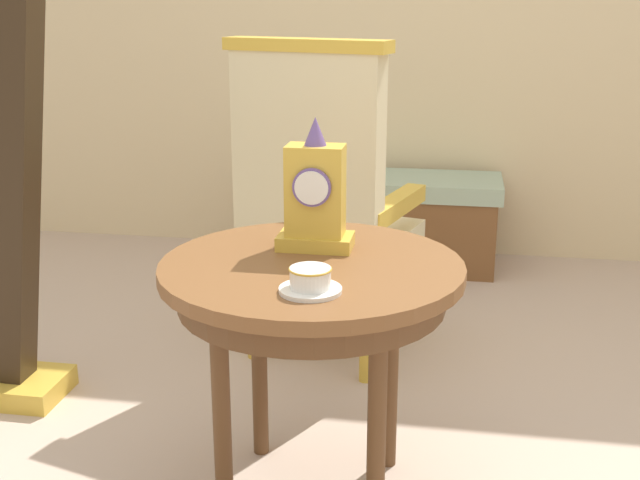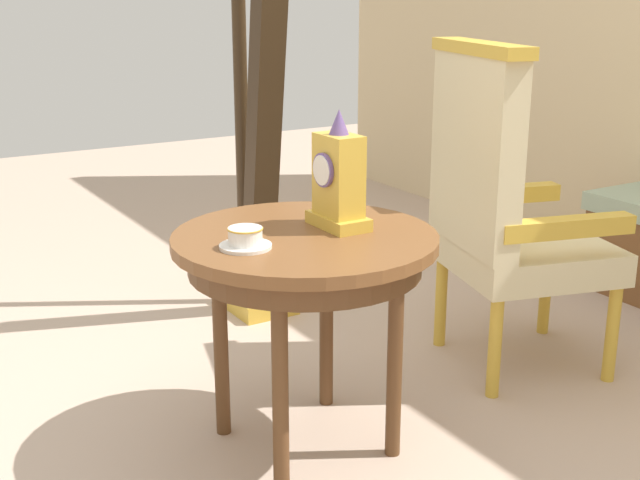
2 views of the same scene
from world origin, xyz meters
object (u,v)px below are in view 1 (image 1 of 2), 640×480
teacup_left (310,281)px  window_bench (382,220)px  side_table (312,292)px  armchair (322,199)px  harp (2,188)px  mantel_clock (315,197)px

teacup_left → window_bench: teacup_left is taller
side_table → armchair: size_ratio=0.65×
harp → window_bench: bearing=57.1°
mantel_clock → armchair: bearing=98.3°
mantel_clock → window_bench: mantel_clock is taller
teacup_left → harp: (-1.06, 0.58, 0.03)m
window_bench → mantel_clock: bearing=-90.1°
teacup_left → window_bench: (-0.04, 2.15, -0.45)m
window_bench → harp: bearing=-122.9°
mantel_clock → armchair: size_ratio=0.29×
side_table → mantel_clock: 0.24m
teacup_left → armchair: armchair is taller
harp → teacup_left: bearing=-28.6°
armchair → window_bench: size_ratio=1.02×
teacup_left → mantel_clock: 0.34m
side_table → harp: harp is taller
mantel_clock → window_bench: bearing=89.9°
teacup_left → harp: 1.21m
mantel_clock → harp: size_ratio=0.19×
teacup_left → armchair: size_ratio=0.12×
side_table → teacup_left: bearing=-80.5°
armchair → window_bench: 1.17m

